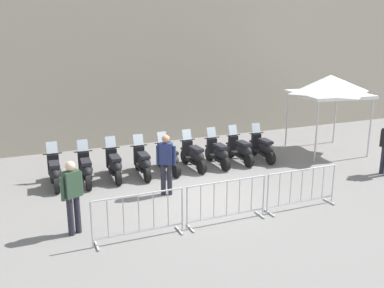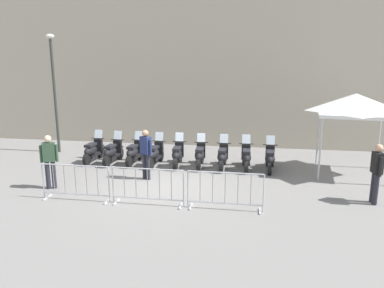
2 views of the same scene
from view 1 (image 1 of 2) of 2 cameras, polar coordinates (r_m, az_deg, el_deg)
ground_plane at (r=11.87m, az=0.55°, el=-7.03°), size 120.00×120.00×0.00m
building_facade at (r=17.94m, az=-9.19°, el=17.92°), size 28.07×6.16×10.84m
motorcycle_0 at (r=13.02m, az=-18.09°, el=-3.65°), size 0.58×1.73×1.24m
motorcycle_1 at (r=13.01m, az=-14.18°, el=-3.37°), size 0.56×1.73×1.24m
motorcycle_2 at (r=13.23m, az=-10.44°, el=-2.84°), size 0.56×1.73×1.24m
motorcycle_3 at (r=13.36m, az=-6.67°, el=-2.51°), size 0.56×1.73×1.24m
motorcycle_4 at (r=13.67m, az=-3.13°, el=-2.03°), size 0.68×1.71×1.24m
motorcycle_5 at (r=13.98m, az=0.28°, el=-1.62°), size 0.67×1.72×1.24m
motorcycle_6 at (r=14.31m, az=3.57°, el=-1.26°), size 0.61×1.72×1.24m
motorcycle_7 at (r=14.74m, az=6.60°, el=-0.83°), size 0.66×1.72×1.24m
motorcycle_8 at (r=15.14m, az=9.60°, el=-0.52°), size 0.56×1.73×1.24m
barrier_segment_0 at (r=9.41m, az=-7.21°, el=-9.79°), size 2.06×0.70×1.07m
barrier_segment_1 at (r=10.15m, az=4.73°, el=-7.83°), size 2.06×0.70×1.07m
barrier_segment_2 at (r=11.26m, az=14.60°, el=-5.93°), size 2.06×0.70×1.07m
officer_near_row_end at (r=11.66m, az=-3.52°, el=-2.34°), size 0.52×0.33×1.73m
officer_mid_plaza at (r=9.76m, az=-15.91°, el=-6.43°), size 0.48×0.38×1.73m
canopy_tent at (r=16.50m, az=18.16°, el=7.52°), size 2.42×2.42×2.91m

